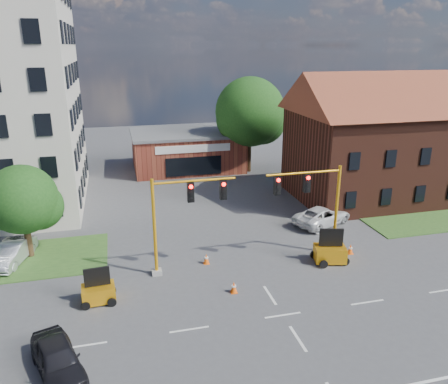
# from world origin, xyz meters

# --- Properties ---
(ground) EXTENTS (120.00, 120.00, 0.00)m
(ground) POSITION_xyz_m (0.00, 0.00, 0.00)
(ground) COLOR #47474A
(ground) RESTS_ON ground
(lane_markings) EXTENTS (60.00, 36.00, 0.01)m
(lane_markings) POSITION_xyz_m (0.00, -3.00, 0.01)
(lane_markings) COLOR silver
(lane_markings) RESTS_ON ground
(brick_shop) EXTENTS (12.40, 8.40, 4.30)m
(brick_shop) POSITION_xyz_m (0.00, 29.98, 2.16)
(brick_shop) COLOR maroon
(brick_shop) RESTS_ON ground
(townhouse_row) EXTENTS (21.00, 11.00, 11.50)m
(townhouse_row) POSITION_xyz_m (18.00, 16.00, 5.93)
(townhouse_row) COLOR #4A2116
(townhouse_row) RESTS_ON ground
(tree_large) EXTENTS (7.89, 7.51, 10.44)m
(tree_large) POSITION_xyz_m (6.88, 27.08, 6.40)
(tree_large) COLOR #362513
(tree_large) RESTS_ON ground
(tree_nw_front) EXTENTS (4.75, 4.52, 6.35)m
(tree_nw_front) POSITION_xyz_m (-13.77, 10.58, 3.91)
(tree_nw_front) COLOR #362513
(tree_nw_front) RESTS_ON ground
(signal_mast_west) EXTENTS (5.30, 0.60, 6.20)m
(signal_mast_west) POSITION_xyz_m (-4.36, 6.00, 3.92)
(signal_mast_west) COLOR gray
(signal_mast_west) RESTS_ON ground
(signal_mast_east) EXTENTS (5.30, 0.60, 6.20)m
(signal_mast_east) POSITION_xyz_m (4.36, 6.00, 3.92)
(signal_mast_east) COLOR gray
(signal_mast_east) RESTS_ON ground
(trailer_west) EXTENTS (1.86, 1.31, 2.02)m
(trailer_west) POSITION_xyz_m (-9.42, 3.68, 0.63)
(trailer_west) COLOR #FFAA15
(trailer_west) RESTS_ON ground
(trailer_east) EXTENTS (2.24, 1.77, 2.25)m
(trailer_east) POSITION_xyz_m (5.17, 4.88, 0.70)
(trailer_east) COLOR #FFAA15
(trailer_east) RESTS_ON ground
(cone_a) EXTENTS (0.40, 0.40, 0.70)m
(cone_a) POSITION_xyz_m (-1.92, 2.79, 0.34)
(cone_a) COLOR #FF5C0D
(cone_a) RESTS_ON ground
(cone_b) EXTENTS (0.40, 0.40, 0.70)m
(cone_b) POSITION_xyz_m (-2.73, 6.63, 0.34)
(cone_b) COLOR #FF5C0D
(cone_b) RESTS_ON ground
(cone_c) EXTENTS (0.40, 0.40, 0.70)m
(cone_c) POSITION_xyz_m (6.78, 6.26, 0.34)
(cone_c) COLOR #FF5C0D
(cone_c) RESTS_ON ground
(cone_d) EXTENTS (0.40, 0.40, 0.70)m
(cone_d) POSITION_xyz_m (7.11, 5.63, 0.34)
(cone_d) COLOR #FF5C0D
(cone_d) RESTS_ON ground
(pickup_white) EXTENTS (5.60, 4.22, 1.41)m
(pickup_white) POSITION_xyz_m (7.58, 10.88, 0.71)
(pickup_white) COLOR white
(pickup_white) RESTS_ON ground
(sedan_dark) EXTENTS (3.01, 4.56, 1.44)m
(sedan_dark) POSITION_xyz_m (-11.01, -1.61, 0.72)
(sedan_dark) COLOR black
(sedan_dark) RESTS_ON ground
(sedan_silver_front) EXTENTS (2.60, 4.52, 1.41)m
(sedan_silver_front) POSITION_xyz_m (-14.95, 9.86, 0.70)
(sedan_silver_front) COLOR #B5B9BE
(sedan_silver_front) RESTS_ON ground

